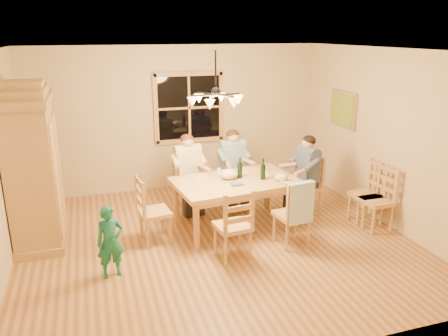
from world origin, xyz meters
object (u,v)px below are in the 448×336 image
object	(u,v)px
armoire	(34,170)
chair_near_right	(291,224)
dining_table	(236,186)
adult_woman	(188,163)
adult_plaid_man	(233,158)
chair_end_right	(305,196)
adult_slate_man	(307,165)
child	(110,242)
chair_near_left	(233,236)
chandelier	(216,99)
chair_spare_back	(366,204)
wine_bottle_a	(240,168)
chair_spare_front	(375,210)
wine_bottle_b	(263,169)
chair_far_left	(189,194)
chair_end_left	(155,222)
chair_far_right	(233,187)

from	to	relation	value
armoire	chair_near_right	world-z (taller)	armoire
dining_table	adult_woman	bearing A→B (deg)	124.47
adult_woman	adult_plaid_man	world-z (taller)	same
chair_end_right	adult_plaid_man	size ratio (longest dim) A/B	1.13
chair_end_right	adult_slate_man	size ratio (longest dim) A/B	1.13
armoire	adult_woman	size ratio (longest dim) A/B	2.63
chair_end_right	adult_plaid_man	bearing A→B (deg)	46.64
dining_table	child	size ratio (longest dim) A/B	2.13
armoire	chair_near_left	xyz separation A→B (m)	(2.50, -1.38, -0.75)
armoire	chair_near_left	bearing A→B (deg)	-28.91
chandelier	adult_woman	xyz separation A→B (m)	(-0.13, 1.23, -1.24)
chair_spare_back	chandelier	bearing A→B (deg)	85.99
armoire	adult_plaid_man	bearing A→B (deg)	8.25
armoire	child	size ratio (longest dim) A/B	2.49
chair_near_right	chair_end_right	distance (m)	1.20
adult_woman	adult_plaid_man	bearing A→B (deg)	-180.00
dining_table	chair_spare_back	size ratio (longest dim) A/B	1.99
adult_woman	wine_bottle_a	xyz separation A→B (m)	(0.65, -0.73, 0.08)
adult_slate_man	wine_bottle_a	xyz separation A→B (m)	(-1.18, -0.06, 0.08)
adult_plaid_man	chair_spare_front	distance (m)	2.46
adult_plaid_man	wine_bottle_a	distance (m)	0.85
wine_bottle_a	wine_bottle_b	world-z (taller)	same
dining_table	adult_slate_man	bearing A→B (deg)	6.57
chair_near_left	adult_slate_man	world-z (taller)	adult_slate_man
chair_far_left	chair_spare_front	bearing A→B (deg)	142.51
adult_plaid_man	wine_bottle_b	world-z (taller)	adult_plaid_man
chandelier	adult_woman	bearing A→B (deg)	95.84
armoire	wine_bottle_a	xyz separation A→B (m)	(2.95, -0.37, -0.13)
chair_end_right	child	bearing A→B (deg)	101.66
chair_far_left	chair_spare_front	xyz separation A→B (m)	(2.58, -1.54, 0.00)
chandelier	chair_near_left	world-z (taller)	chandelier
chandelier	chair_spare_back	world-z (taller)	chandelier
chair_near_left	chair_end_right	xyz separation A→B (m)	(1.64, 1.07, 0.00)
chair_end_left	child	distance (m)	1.03
chair_far_left	chair_far_right	xyz separation A→B (m)	(0.82, 0.09, 0.00)
chair_far_right	chandelier	bearing A→B (deg)	55.83
chair_end_right	adult_plaid_man	xyz separation A→B (m)	(-1.02, 0.76, 0.54)
chair_end_left	child	world-z (taller)	chair_end_left
dining_table	wine_bottle_a	xyz separation A→B (m)	(0.09, 0.08, 0.26)
chandelier	chair_near_left	xyz separation A→B (m)	(0.07, -0.51, -1.77)
wine_bottle_b	chair_far_left	bearing A→B (deg)	137.05
chair_spare_front	wine_bottle_a	bearing A→B (deg)	63.36
chandelier	chair_end_left	bearing A→B (deg)	162.45
chandelier	chair_far_left	distance (m)	2.16
chair_near_right	dining_table	bearing A→B (deg)	117.90
chandelier	wine_bottle_b	size ratio (longest dim) A/B	2.33
armoire	wine_bottle_a	size ratio (longest dim) A/B	6.97
armoire	chair_near_right	xyz separation A→B (m)	(3.41, -1.27, -0.75)
chair_far_right	wine_bottle_b	xyz separation A→B (m)	(0.15, -0.99, 0.62)
adult_woman	chair_far_right	bearing A→B (deg)	-180.00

